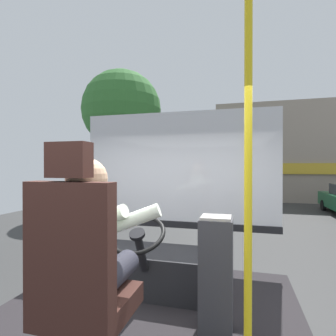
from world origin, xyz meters
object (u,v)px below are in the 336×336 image
bus_driver (92,242)px  steering_console (154,269)px  fare_box (216,273)px  handrail_pole (248,186)px  driver_seat (81,286)px

bus_driver → steering_console: bearing=90.0°
steering_console → fare_box: bearing=-36.3°
bus_driver → handrail_pole: (0.88, 0.15, 0.34)m
fare_box → driver_seat: bearing=-130.1°
handrail_pole → bus_driver: bearing=-170.2°
steering_console → bus_driver: bearing=-90.0°
handrail_pole → fare_box: handrail_pole is taller
handrail_pole → driver_seat: bearing=-163.2°
bus_driver → fare_box: (0.66, 0.67, -0.37)m
driver_seat → steering_console: driver_seat is taller
driver_seat → handrail_pole: bearing=16.8°
driver_seat → handrail_pole: (0.88, 0.27, 0.54)m
driver_seat → fare_box: 1.04m
steering_console → fare_box: 0.85m
steering_console → handrail_pole: 1.62m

